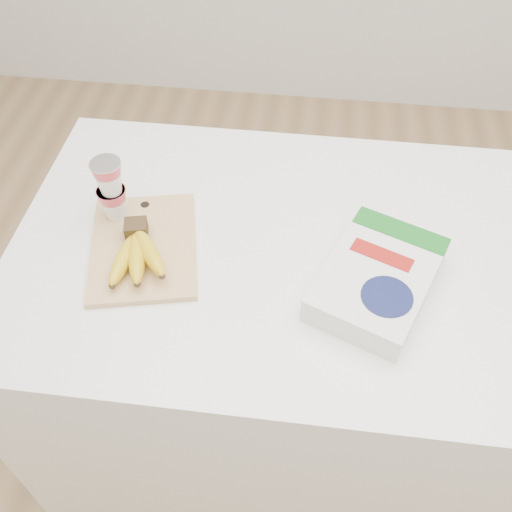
{
  "coord_description": "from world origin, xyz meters",
  "views": [
    {
      "loc": [
        0.04,
        -0.84,
        1.85
      ],
      "look_at": [
        -0.06,
        -0.07,
        0.96
      ],
      "focal_mm": 40.0,
      "sensor_mm": 36.0,
      "label": 1
    }
  ],
  "objects_px": {
    "cutting_board": "(144,247)",
    "yogurt_stack": "(111,188)",
    "cereal_box": "(377,279)",
    "table": "(280,356)",
    "bananas": "(137,253)"
  },
  "relations": [
    {
      "from": "cutting_board",
      "to": "yogurt_stack",
      "type": "xyz_separation_m",
      "value": [
        -0.08,
        0.08,
        0.09
      ]
    },
    {
      "from": "cutting_board",
      "to": "cereal_box",
      "type": "height_order",
      "value": "cereal_box"
    },
    {
      "from": "table",
      "to": "yogurt_stack",
      "type": "xyz_separation_m",
      "value": [
        -0.39,
        0.03,
        0.56
      ]
    },
    {
      "from": "cereal_box",
      "to": "yogurt_stack",
      "type": "bearing_deg",
      "value": -169.87
    },
    {
      "from": "yogurt_stack",
      "to": "cereal_box",
      "type": "relative_size",
      "value": 0.44
    },
    {
      "from": "yogurt_stack",
      "to": "bananas",
      "type": "bearing_deg",
      "value": -56.75
    },
    {
      "from": "table",
      "to": "yogurt_stack",
      "type": "relative_size",
      "value": 7.9
    },
    {
      "from": "bananas",
      "to": "cereal_box",
      "type": "bearing_deg",
      "value": -0.38
    },
    {
      "from": "cutting_board",
      "to": "bananas",
      "type": "relative_size",
      "value": 1.62
    },
    {
      "from": "cutting_board",
      "to": "bananas",
      "type": "distance_m",
      "value": 0.05
    },
    {
      "from": "cutting_board",
      "to": "table",
      "type": "bearing_deg",
      "value": -4.26
    },
    {
      "from": "yogurt_stack",
      "to": "cereal_box",
      "type": "xyz_separation_m",
      "value": [
        0.58,
        -0.13,
        -0.07
      ]
    },
    {
      "from": "table",
      "to": "yogurt_stack",
      "type": "distance_m",
      "value": 0.68
    },
    {
      "from": "cutting_board",
      "to": "bananas",
      "type": "bearing_deg",
      "value": -101.35
    },
    {
      "from": "bananas",
      "to": "yogurt_stack",
      "type": "bearing_deg",
      "value": 123.25
    }
  ]
}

